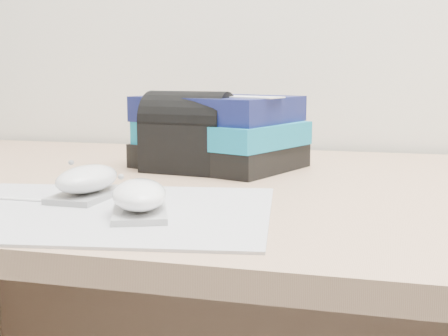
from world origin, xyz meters
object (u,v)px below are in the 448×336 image
(book_stack, at_px, (219,132))
(pouch, at_px, (189,133))
(mouse_front, at_px, (139,198))
(desk, at_px, (294,320))
(mouse_rear, at_px, (87,182))

(book_stack, xyz_separation_m, pouch, (-0.04, -0.06, 0.00))
(mouse_front, distance_m, book_stack, 0.38)
(desk, bearing_deg, mouse_rear, -134.16)
(pouch, bearing_deg, book_stack, 56.41)
(mouse_rear, xyz_separation_m, book_stack, (0.09, 0.31, 0.04))
(mouse_front, relative_size, pouch, 0.83)
(mouse_rear, distance_m, book_stack, 0.32)
(mouse_front, xyz_separation_m, book_stack, (-0.01, 0.38, 0.04))
(mouse_front, height_order, book_stack, book_stack)
(desk, bearing_deg, pouch, 176.05)
(book_stack, bearing_deg, mouse_front, -88.34)
(mouse_rear, xyz_separation_m, pouch, (0.05, 0.25, 0.04))
(desk, distance_m, mouse_rear, 0.42)
(desk, distance_m, mouse_front, 0.43)
(book_stack, bearing_deg, mouse_rear, -106.36)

